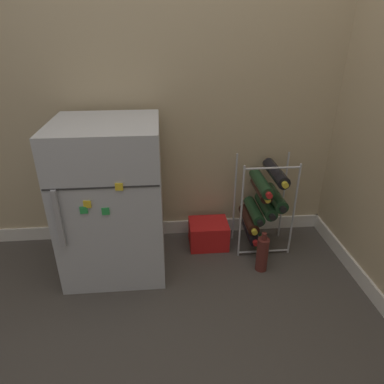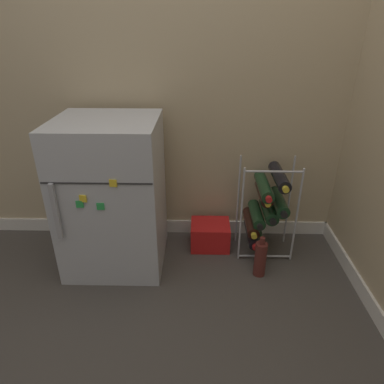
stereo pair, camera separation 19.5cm
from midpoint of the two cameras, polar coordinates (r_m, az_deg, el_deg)
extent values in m
plane|color=#423D38|center=(1.97, 0.93, -14.85)|extent=(14.00, 14.00, 0.00)
cube|color=tan|center=(2.04, -0.57, 24.97)|extent=(6.64, 0.06, 2.50)
cube|color=silver|center=(2.36, -0.37, -5.71)|extent=(6.64, 0.01, 0.09)
cube|color=#B7BABF|center=(1.94, -15.97, -1.27)|extent=(0.54, 0.50, 0.86)
cube|color=#2D2D2D|center=(1.64, -18.21, 0.57)|extent=(0.53, 0.00, 0.01)
cube|color=#9E9EA3|center=(1.75, -24.38, -4.31)|extent=(0.02, 0.02, 0.30)
cube|color=yellow|center=(1.69, -20.28, -2.02)|extent=(0.04, 0.01, 0.04)
cube|color=green|center=(1.71, -20.76, -2.95)|extent=(0.04, 0.01, 0.04)
cube|color=green|center=(1.69, -17.45, -3.19)|extent=(0.04, 0.01, 0.04)
cube|color=yellow|center=(1.62, -15.48, 0.74)|extent=(0.04, 0.01, 0.04)
cylinder|color=#B2B2B7|center=(2.01, 5.45, -3.64)|extent=(0.01, 0.01, 0.60)
cylinder|color=#B2B2B7|center=(2.08, 14.10, -3.16)|extent=(0.01, 0.01, 0.60)
cylinder|color=#B2B2B7|center=(2.17, 4.58, -1.13)|extent=(0.01, 0.01, 0.60)
cylinder|color=#B2B2B7|center=(2.24, 12.62, -0.78)|extent=(0.01, 0.01, 0.60)
cylinder|color=#B2B2B7|center=(2.19, 9.29, -9.79)|extent=(0.32, 0.01, 0.01)
cylinder|color=#B2B2B7|center=(1.92, 10.49, 3.89)|extent=(0.32, 0.01, 0.01)
cylinder|color=#19381E|center=(2.22, 8.02, -6.98)|extent=(0.07, 0.29, 0.07)
cylinder|color=#2D7033|center=(2.09, 8.96, -9.36)|extent=(0.03, 0.02, 0.03)
cylinder|color=black|center=(2.19, 7.07, -6.25)|extent=(0.07, 0.28, 0.07)
cylinder|color=red|center=(2.07, 7.91, -8.49)|extent=(0.03, 0.02, 0.03)
cylinder|color=black|center=(2.15, 6.85, -4.57)|extent=(0.07, 0.27, 0.07)
cylinder|color=gold|center=(2.03, 7.66, -6.69)|extent=(0.03, 0.02, 0.03)
cylinder|color=#19381E|center=(2.13, 7.73, -3.22)|extent=(0.07, 0.26, 0.07)
cylinder|color=black|center=(2.01, 8.57, -5.21)|extent=(0.03, 0.02, 0.03)
cylinder|color=#19381E|center=(2.13, 9.65, -2.33)|extent=(0.08, 0.25, 0.08)
cylinder|color=black|center=(2.01, 10.58, -4.20)|extent=(0.04, 0.02, 0.04)
cylinder|color=#19381E|center=(2.12, 11.16, -0.97)|extent=(0.08, 0.27, 0.08)
cylinder|color=black|center=(1.99, 12.27, -2.92)|extent=(0.04, 0.02, 0.04)
cylinder|color=black|center=(2.07, 8.79, 0.41)|extent=(0.07, 0.25, 0.07)
cylinder|color=gold|center=(1.95, 9.71, -1.37)|extent=(0.03, 0.02, 0.03)
cylinder|color=#19381E|center=(2.05, 8.79, 1.45)|extent=(0.07, 0.31, 0.07)
cylinder|color=red|center=(1.90, 9.90, -0.64)|extent=(0.03, 0.02, 0.03)
cylinder|color=black|center=(2.04, 11.16, 3.08)|extent=(0.07, 0.31, 0.07)
cylinder|color=gold|center=(1.90, 12.46, 1.10)|extent=(0.03, 0.02, 0.03)
cube|color=red|center=(2.21, 0.21, -7.03)|extent=(0.24, 0.20, 0.17)
cylinder|color=#56231E|center=(2.02, 8.89, -10.34)|extent=(0.07, 0.07, 0.21)
cylinder|color=#56231E|center=(1.95, 9.15, -7.39)|extent=(0.03, 0.03, 0.04)
camera|label=1|loc=(0.10, -92.86, -1.42)|focal=32.00mm
camera|label=2|loc=(0.10, 87.14, 1.42)|focal=32.00mm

